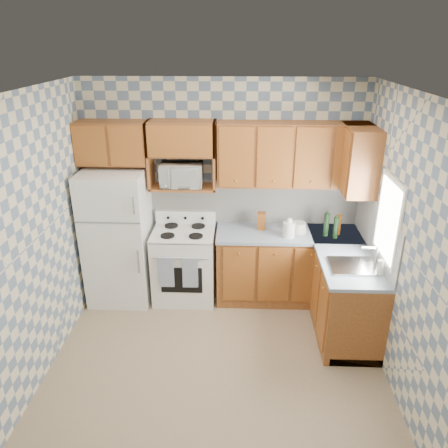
{
  "coord_description": "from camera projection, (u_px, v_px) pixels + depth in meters",
  "views": [
    {
      "loc": [
        0.22,
        -3.58,
        3.11
      ],
      "look_at": [
        0.05,
        0.75,
        1.25
      ],
      "focal_mm": 35.0,
      "sensor_mm": 36.0,
      "label": 1
    }
  ],
  "objects": [
    {
      "name": "upper_cabinets_right",
      "position": [
        358.0,
        159.0,
        4.88
      ],
      "size": [
        0.33,
        0.7,
        0.74
      ],
      "primitive_type": "cube",
      "color": "#65330F",
      "rests_on": "right_wall"
    },
    {
      "name": "stove_body",
      "position": [
        185.0,
        265.0,
        5.53
      ],
      "size": [
        0.76,
        0.65,
        0.9
      ],
      "primitive_type": "cube",
      "color": "white",
      "rests_on": "floor"
    },
    {
      "name": "dish_towel_right",
      "position": [
        190.0,
        273.0,
        5.17
      ],
      "size": [
        0.18,
        0.02,
        0.39
      ],
      "primitive_type": "cube",
      "color": "navy",
      "rests_on": "stove_body"
    },
    {
      "name": "food_containers",
      "position": [
        299.0,
        227.0,
        5.3
      ],
      "size": [
        0.19,
        0.19,
        0.12
      ],
      "primitive_type": null,
      "color": "beige",
      "rests_on": "countertop_back"
    },
    {
      "name": "floor",
      "position": [
        216.0,
        363.0,
        4.52
      ],
      "size": [
        3.4,
        3.4,
        0.0
      ],
      "primitive_type": "plane",
      "color": "#896F55",
      "rests_on": "ground"
    },
    {
      "name": "window",
      "position": [
        388.0,
        220.0,
        4.3
      ],
      "size": [
        0.02,
        0.66,
        0.86
      ],
      "primitive_type": "cube",
      "color": "white",
      "rests_on": "right_wall"
    },
    {
      "name": "bottle_0",
      "position": [
        326.0,
        225.0,
        5.17
      ],
      "size": [
        0.06,
        0.06,
        0.28
      ],
      "primitive_type": "cylinder",
      "color": "black",
      "rests_on": "countertop_back"
    },
    {
      "name": "cooktop",
      "position": [
        183.0,
        232.0,
        5.35
      ],
      "size": [
        0.76,
        0.65,
        0.02
      ],
      "primitive_type": "cube",
      "color": "silver",
      "rests_on": "stove_body"
    },
    {
      "name": "base_cabinets_right",
      "position": [
        341.0,
        289.0,
        5.03
      ],
      "size": [
        0.6,
        1.6,
        0.88
      ],
      "primitive_type": "cube",
      "color": "#65330F",
      "rests_on": "floor"
    },
    {
      "name": "upper_cabinets_back",
      "position": [
        293.0,
        155.0,
        5.08
      ],
      "size": [
        1.75,
        0.33,
        0.74
      ],
      "primitive_type": "cube",
      "color": "#65330F",
      "rests_on": "back_wall"
    },
    {
      "name": "refrigerator",
      "position": [
        118.0,
        237.0,
        5.38
      ],
      "size": [
        0.75,
        0.7,
        1.68
      ],
      "primitive_type": "cube",
      "color": "white",
      "rests_on": "floor"
    },
    {
      "name": "backguard",
      "position": [
        186.0,
        217.0,
        5.56
      ],
      "size": [
        0.76,
        0.08,
        0.17
      ],
      "primitive_type": "cube",
      "color": "white",
      "rests_on": "cooktop"
    },
    {
      "name": "microwave_shelf",
      "position": [
        183.0,
        187.0,
        5.29
      ],
      "size": [
        0.8,
        0.33,
        0.03
      ],
      "primitive_type": "cube",
      "color": "#65330F",
      "rests_on": "back_wall"
    },
    {
      "name": "electric_kettle",
      "position": [
        289.0,
        230.0,
        5.16
      ],
      "size": [
        0.15,
        0.15,
        0.19
      ],
      "primitive_type": "cylinder",
      "color": "white",
      "rests_on": "countertop_back"
    },
    {
      "name": "countertop_right",
      "position": [
        345.0,
        253.0,
        4.85
      ],
      "size": [
        0.63,
        1.6,
        0.04
      ],
      "primitive_type": "cube",
      "color": "gray",
      "rests_on": "base_cabinets_right"
    },
    {
      "name": "microwave",
      "position": [
        182.0,
        175.0,
        5.23
      ],
      "size": [
        0.51,
        0.35,
        0.28
      ],
      "primitive_type": "imported",
      "rotation": [
        0.0,
        0.0,
        0.03
      ],
      "color": "white",
      "rests_on": "microwave_shelf"
    },
    {
      "name": "sink",
      "position": [
        353.0,
        266.0,
        4.52
      ],
      "size": [
        0.48,
        0.4,
        0.03
      ],
      "primitive_type": "cube",
      "color": "#B7B7BC",
      "rests_on": "countertop_right"
    },
    {
      "name": "soap_bottle",
      "position": [
        380.0,
        268.0,
        4.32
      ],
      "size": [
        0.06,
        0.06,
        0.17
      ],
      "primitive_type": "cylinder",
      "color": "beige",
      "rests_on": "countertop_right"
    },
    {
      "name": "backsplash_back",
      "position": [
        254.0,
        202.0,
        5.49
      ],
      "size": [
        2.6,
        0.02,
        0.56
      ],
      "primitive_type": "cube",
      "color": "silver",
      "rests_on": "back_wall"
    },
    {
      "name": "dish_towel_left",
      "position": [
        166.0,
        272.0,
        5.18
      ],
      "size": [
        0.18,
        0.02,
        0.39
      ],
      "primitive_type": "cube",
      "color": "navy",
      "rests_on": "stove_body"
    },
    {
      "name": "bottle_2",
      "position": [
        338.0,
        225.0,
        5.21
      ],
      "size": [
        0.06,
        0.06,
        0.24
      ],
      "primitive_type": "cylinder",
      "color": "#4F2307",
      "rests_on": "countertop_back"
    },
    {
      "name": "base_cabinets_back",
      "position": [
        287.0,
        267.0,
        5.51
      ],
      "size": [
        1.75,
        0.6,
        0.88
      ],
      "primitive_type": "cube",
      "color": "#65330F",
      "rests_on": "floor"
    },
    {
      "name": "knife_block",
      "position": [
        261.0,
        221.0,
        5.37
      ],
      "size": [
        0.11,
        0.11,
        0.21
      ],
      "primitive_type": "cube",
      "rotation": [
        0.0,
        0.0,
        -0.12
      ],
      "color": "brown",
      "rests_on": "countertop_back"
    },
    {
      "name": "bottle_1",
      "position": [
        336.0,
        228.0,
        5.12
      ],
      "size": [
        0.06,
        0.06,
        0.26
      ],
      "primitive_type": "cylinder",
      "color": "black",
      "rests_on": "countertop_back"
    },
    {
      "name": "right_wall",
      "position": [
        404.0,
        249.0,
        3.92
      ],
      "size": [
        0.02,
        3.2,
        2.7
      ],
      "primitive_type": "cube",
      "color": "slate",
      "rests_on": "ground"
    },
    {
      "name": "backsplash_right",
      "position": [
        375.0,
        229.0,
        4.72
      ],
      "size": [
        0.02,
        1.6,
        0.56
      ],
      "primitive_type": "cube",
      "color": "silver",
      "rests_on": "right_wall"
    },
    {
      "name": "countertop_back",
      "position": [
        289.0,
        234.0,
        5.32
      ],
      "size": [
        1.77,
        0.63,
        0.04
      ],
      "primitive_type": "cube",
      "color": "gray",
      "rests_on": "base_cabinets_back"
    },
    {
      "name": "back_wall",
      "position": [
        223.0,
        190.0,
        5.45
      ],
      "size": [
        3.4,
        0.02,
        2.7
      ],
      "primitive_type": "cube",
      "color": "slate",
      "rests_on": "ground"
    },
    {
      "name": "upper_cabinets_fridge",
      "position": [
        112.0,
        143.0,
        5.1
      ],
      "size": [
        0.82,
        0.33,
        0.5
      ],
      "primitive_type": "cube",
      "color": "#65330F",
      "rests_on": "back_wall"
    }
  ]
}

